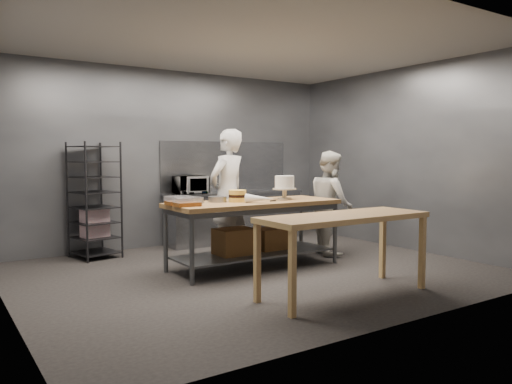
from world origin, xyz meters
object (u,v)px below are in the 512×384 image
chef_right (331,202)px  speed_rack (94,201)px  near_counter (344,222)px  chef_behind (228,194)px  microwave (191,185)px  work_table (252,226)px  frosted_cake_stand (285,184)px  layer_cake (237,196)px

chef_right → speed_rack: bearing=86.1°
speed_rack → near_counter: bearing=-64.6°
chef_behind → speed_rack: bearing=-56.7°
near_counter → chef_behind: size_ratio=1.03×
near_counter → microwave: 3.69m
work_table → microwave: size_ratio=4.43×
near_counter → speed_rack: bearing=115.4°
frosted_cake_stand → layer_cake: frosted_cake_stand is taller
speed_rack → layer_cake: speed_rack is taller
work_table → chef_right: size_ratio=1.48×
work_table → chef_behind: chef_behind is taller
chef_right → chef_behind: bearing=94.3°
chef_behind → microwave: size_ratio=3.58×
speed_rack → frosted_cake_stand: speed_rack is taller
near_counter → chef_right: (1.48, 1.86, -0.00)m
frosted_cake_stand → layer_cake: bearing=177.9°
frosted_cake_stand → near_counter: bearing=-105.2°
speed_rack → layer_cake: 2.32m
frosted_cake_stand → speed_rack: bearing=139.2°
work_table → frosted_cake_stand: (0.55, 0.01, 0.57)m
chef_right → microwave: 2.40m
chef_behind → frosted_cake_stand: bearing=105.1°
work_table → microwave: 2.02m
speed_rack → chef_right: 3.63m
work_table → speed_rack: bearing=130.8°
chef_right → layer_cake: chef_right is taller
speed_rack → chef_right: bearing=-28.6°
chef_behind → chef_right: (1.54, -0.57, -0.16)m
chef_right → microwave: size_ratio=2.99×
work_table → microwave: microwave is taller
near_counter → chef_behind: 2.44m
frosted_cake_stand → layer_cake: size_ratio=1.44×
microwave → frosted_cake_stand: (0.53, -1.96, 0.09)m
layer_cake → near_counter: bearing=-80.1°
chef_right → work_table: bearing=119.9°
microwave → layer_cake: microwave is taller
chef_right → near_counter: bearing=166.2°
near_counter → microwave: size_ratio=3.69×
near_counter → layer_cake: (-0.31, 1.75, 0.19)m
speed_rack → layer_cake: bearing=-52.8°
speed_rack → microwave: size_ratio=3.23×
work_table → speed_rack: (-1.62, 1.88, 0.28)m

